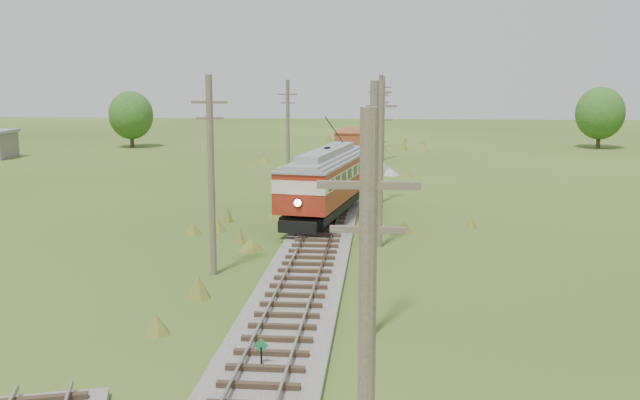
# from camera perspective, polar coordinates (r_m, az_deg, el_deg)

# --- Properties ---
(ground) EXTENTS (260.00, 260.00, 0.00)m
(ground) POSITION_cam_1_polar(r_m,az_deg,el_deg) (21.17, -4.85, -15.15)
(ground) COLOR #2A4715
(ground) RESTS_ON ground
(railbed_main) EXTENTS (3.60, 96.00, 0.57)m
(railbed_main) POSITION_cam_1_polar(r_m,az_deg,el_deg) (53.70, 1.36, 0.56)
(railbed_main) COLOR #605B54
(railbed_main) RESTS_ON ground
(switch_marker) EXTENTS (0.45, 0.06, 1.08)m
(switch_marker) POSITION_cam_1_polar(r_m,az_deg,el_deg) (22.31, -4.72, -12.03)
(switch_marker) COLOR black
(switch_marker) RESTS_ON ground
(streetcar) EXTENTS (5.14, 13.21, 5.97)m
(streetcar) POSITION_cam_1_polar(r_m,az_deg,el_deg) (44.03, 0.58, 1.84)
(streetcar) COLOR black
(streetcar) RESTS_ON ground
(gondola) EXTENTS (3.01, 8.19, 2.68)m
(gondola) POSITION_cam_1_polar(r_m,az_deg,el_deg) (75.66, 2.47, 4.68)
(gondola) COLOR black
(gondola) RESTS_ON ground
(gravel_pile) EXTENTS (3.00, 3.18, 1.09)m
(gravel_pile) POSITION_cam_1_polar(r_m,az_deg,el_deg) (65.66, 5.12, 2.52)
(gravel_pile) COLOR gray
(gravel_pile) RESTS_ON ground
(utility_pole_r_0) EXTENTS (1.60, 0.30, 8.50)m
(utility_pole_r_0) POSITION_cam_1_polar(r_m,az_deg,el_deg) (11.81, 3.75, -12.99)
(utility_pole_r_0) COLOR brown
(utility_pole_r_0) RESTS_ON ground
(utility_pole_r_1) EXTENTS (0.30, 0.30, 8.80)m
(utility_pole_r_1) POSITION_cam_1_polar(r_m,az_deg,el_deg) (24.31, 4.25, -0.90)
(utility_pole_r_1) COLOR brown
(utility_pole_r_1) RESTS_ON ground
(utility_pole_r_2) EXTENTS (1.60, 0.30, 8.60)m
(utility_pole_r_2) POSITION_cam_1_polar(r_m,az_deg,el_deg) (37.15, 4.87, 2.90)
(utility_pole_r_2) COLOR brown
(utility_pole_r_2) RESTS_ON ground
(utility_pole_r_3) EXTENTS (1.60, 0.30, 9.00)m
(utility_pole_r_3) POSITION_cam_1_polar(r_m,az_deg,el_deg) (50.06, 4.83, 4.95)
(utility_pole_r_3) COLOR brown
(utility_pole_r_3) RESTS_ON ground
(utility_pole_r_4) EXTENTS (1.60, 0.30, 8.40)m
(utility_pole_r_4) POSITION_cam_1_polar(r_m,az_deg,el_deg) (63.04, 4.71, 5.71)
(utility_pole_r_4) COLOR brown
(utility_pole_r_4) RESTS_ON ground
(utility_pole_r_5) EXTENTS (1.60, 0.30, 8.90)m
(utility_pole_r_5) POSITION_cam_1_polar(r_m,az_deg,el_deg) (76.00, 5.09, 6.62)
(utility_pole_r_5) COLOR brown
(utility_pole_r_5) RESTS_ON ground
(utility_pole_r_6) EXTENTS (1.60, 0.30, 8.70)m
(utility_pole_r_6) POSITION_cam_1_polar(r_m,az_deg,el_deg) (88.99, 4.97, 7.04)
(utility_pole_r_6) COLOR brown
(utility_pole_r_6) RESTS_ON ground
(utility_pole_l_a) EXTENTS (1.60, 0.30, 9.00)m
(utility_pole_l_a) POSITION_cam_1_polar(r_m,az_deg,el_deg) (32.09, -8.70, 2.07)
(utility_pole_l_a) COLOR brown
(utility_pole_l_a) RESTS_ON ground
(utility_pole_l_b) EXTENTS (1.60, 0.30, 8.60)m
(utility_pole_l_b) POSITION_cam_1_polar(r_m,az_deg,el_deg) (59.57, -2.59, 5.58)
(utility_pole_l_b) COLOR brown
(utility_pole_l_b) RESTS_ON ground
(tree_mid_a) EXTENTS (5.46, 5.46, 7.03)m
(tree_mid_a) POSITION_cam_1_polar(r_m,az_deg,el_deg) (92.51, -14.89, 6.57)
(tree_mid_a) COLOR #38281C
(tree_mid_a) RESTS_ON ground
(tree_mid_b) EXTENTS (5.88, 5.88, 7.57)m
(tree_mid_b) POSITION_cam_1_polar(r_m,az_deg,el_deg) (94.80, 21.50, 6.48)
(tree_mid_b) COLOR #38281C
(tree_mid_b) RESTS_ON ground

